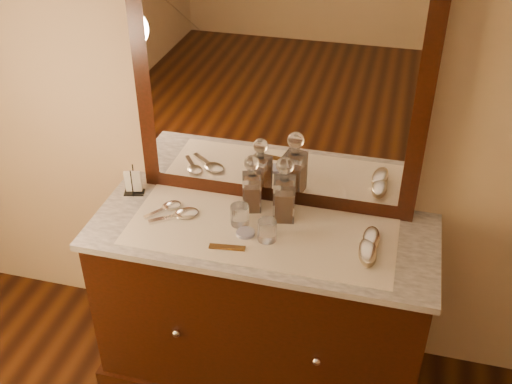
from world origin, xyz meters
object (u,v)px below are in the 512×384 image
Objects in this scene: decanter_right at (284,195)px; brush_far at (371,239)px; comb at (227,247)px; pin_dish at (245,233)px; napkin_rack at (133,183)px; hand_mirror_outer at (168,207)px; brush_near at (368,252)px; hand_mirror_inner at (182,214)px; mirror_frame at (278,94)px; dresser_cabinet at (262,307)px; decanter_left at (252,189)px.

decanter_right is 0.40m from brush_far.
decanter_right is at bearing 48.90° from comb.
pin_dish is 0.59m from napkin_rack.
napkin_rack is at bearing 157.90° from hand_mirror_outer.
brush_near is 0.81× the size of hand_mirror_inner.
brush_near is at bearing -5.40° from hand_mirror_inner.
mirror_frame is at bearing 11.53° from napkin_rack.
hand_mirror_inner reaches higher than pin_dish.
dresser_cabinet is 0.56m from decanter_left.
mirror_frame is at bearing 68.53° from comb.
dresser_cabinet is at bearing 44.00° from pin_dish.
comb is at bearing -162.65° from brush_far.
brush_far is (0.44, -0.23, -0.47)m from mirror_frame.
hand_mirror_inner is at bearing 179.84° from dresser_cabinet.
hand_mirror_inner is at bearing -179.25° from brush_far.
decanter_right is (0.15, -0.03, 0.01)m from decanter_left.
dresser_cabinet is 9.66× the size of comb.
brush_near is at bearing -9.51° from dresser_cabinet.
comb is 1.09× the size of napkin_rack.
brush_near is (0.44, -0.07, 0.47)m from dresser_cabinet.
mirror_frame reaches higher than decanter_left.
comb is at bearing -28.12° from napkin_rack.
napkin_rack reaches higher than brush_near.
napkin_rack is at bearing -168.47° from mirror_frame.
dresser_cabinet is 8.35× the size of brush_near.
hand_mirror_outer is 0.83× the size of hand_mirror_inner.
hand_mirror_inner is (-0.35, 0.00, 0.45)m from dresser_cabinet.
brush_far is 0.74× the size of hand_mirror_inner.
decanter_left is at bearing 77.87° from comb.
brush_near reaches higher than hand_mirror_inner.
brush_near is (0.54, 0.09, 0.02)m from comb.
mirror_frame is 0.42m from decanter_right.
brush_far reaches higher than pin_dish.
decanter_left is (0.54, 0.01, 0.05)m from napkin_rack.
decanter_right is at bearing -64.77° from mirror_frame.
napkin_rack is at bearing 144.66° from comb.
napkin_rack reaches higher than dresser_cabinet.
decanter_left is at bearing 167.23° from brush_far.
dresser_cabinet is at bearing -5.22° from hand_mirror_outer.
mirror_frame reaches higher than comb.
hand_mirror_inner is (-0.29, 0.06, 0.00)m from pin_dish.
decanter_right is (0.17, 0.26, 0.11)m from comb.
comb is 0.29m from hand_mirror_inner.
comb is 0.57m from brush_far.
comb is 0.33m from decanter_right.
mirror_frame is at bearing 25.76° from hand_mirror_outer.
dresser_cabinet is 0.49m from comb.
mirror_frame reaches higher than napkin_rack.
decanter_right is at bearing 6.70° from hand_mirror_outer.
hand_mirror_inner is at bearing -23.26° from napkin_rack.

